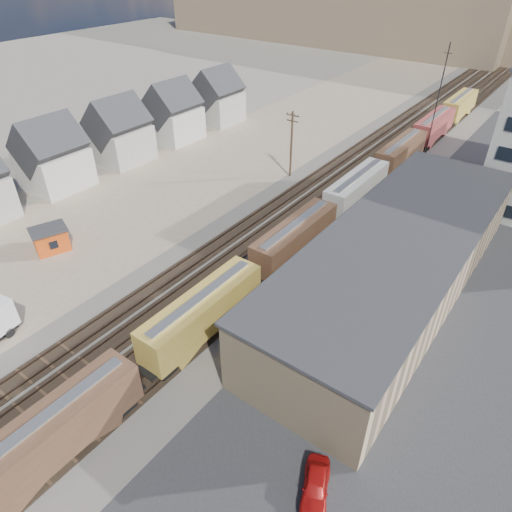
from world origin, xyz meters
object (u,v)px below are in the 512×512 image
Objects in this scene: freight_train at (328,211)px; maintenance_shed at (51,239)px; parked_car_red at (316,486)px; utility_pole_north at (291,143)px.

maintenance_shed is at bearing -135.97° from freight_train.
maintenance_shed is 39.77m from parked_car_red.
freight_train is at bearing 44.03° from maintenance_shed.
parked_car_red is (39.22, -6.50, -0.76)m from maintenance_shed.
maintenance_shed is (-11.35, -33.39, -3.81)m from utility_pole_north.
maintenance_shed is (-23.65, -22.86, -1.31)m from freight_train.
freight_train is at bearing 94.46° from parked_car_red.
maintenance_shed reaches higher than parked_car_red.
freight_train reaches higher than maintenance_shed.
freight_train is 32.92m from maintenance_shed.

